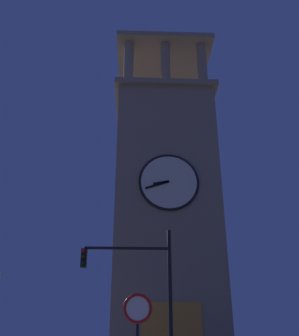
{
  "coord_description": "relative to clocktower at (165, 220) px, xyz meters",
  "views": [
    {
      "loc": [
        -1.1,
        23.55,
        1.8
      ],
      "look_at": [
        -2.1,
        -2.41,
        13.67
      ],
      "focal_mm": 41.98,
      "sensor_mm": 36.0,
      "label": 1
    }
  ],
  "objects": [
    {
      "name": "no_horn_sign",
      "position": [
        1.92,
        14.81,
        -7.27
      ],
      "size": [
        0.78,
        0.14,
        3.13
      ],
      "color": "black",
      "rests_on": "ground_plane"
    },
    {
      "name": "traffic_signal_near",
      "position": [
        1.7,
        9.8,
        -5.71
      ],
      "size": [
        3.69,
        0.41,
        6.29
      ],
      "color": "black",
      "rests_on": "ground_plane"
    },
    {
      "name": "clocktower",
      "position": [
        0.0,
        0.0,
        0.0
      ],
      "size": [
        7.12,
        8.37,
        24.88
      ],
      "color": "gray",
      "rests_on": "ground_plane"
    }
  ]
}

